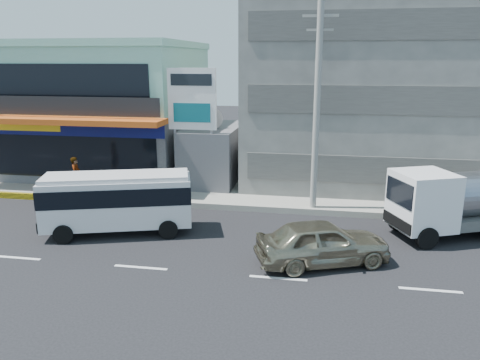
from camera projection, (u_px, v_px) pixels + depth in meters
name	position (u px, v px, depth m)	size (l,w,h in m)	color
ground	(141.00, 268.00, 16.96)	(120.00, 120.00, 0.00)	black
sidewalk	(295.00, 197.00, 25.15)	(70.00, 5.00, 0.30)	gray
shop_building	(101.00, 112.00, 30.59)	(12.40, 11.70, 8.00)	#46474C
concrete_building	(388.00, 65.00, 27.84)	(16.00, 12.00, 14.00)	gray
gap_structure	(214.00, 155.00, 27.97)	(3.00, 6.00, 3.50)	#46474C
satellite_dish	(210.00, 127.00, 26.56)	(1.50, 1.50, 0.15)	slate
billboard	(192.00, 106.00, 24.58)	(2.60, 0.18, 6.90)	gray
utility_pole_near	(317.00, 108.00, 21.73)	(1.60, 0.30, 10.00)	#999993
minibus	(118.00, 198.00, 20.00)	(6.55, 3.76, 2.61)	silver
sedan	(323.00, 242.00, 17.11)	(1.97, 4.90, 1.67)	tan
tanker_truck	(469.00, 200.00, 19.80)	(7.51, 4.71, 2.86)	white
motorcycle_rider	(78.00, 189.00, 24.11)	(2.06, 1.08, 2.52)	#5E0D15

